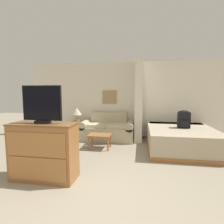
# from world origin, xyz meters

# --- Properties ---
(ground_plane) EXTENTS (20.00, 20.00, 0.00)m
(ground_plane) POSITION_xyz_m (0.00, 0.00, 0.00)
(ground_plane) COLOR gray
(wall_back) EXTENTS (6.66, 0.16, 2.60)m
(wall_back) POSITION_xyz_m (-0.00, 3.94, 1.29)
(wall_back) COLOR silver
(wall_back) RESTS_ON ground_plane
(wall_partition_pillar) EXTENTS (0.24, 0.71, 2.60)m
(wall_partition_pillar) POSITION_xyz_m (0.55, 3.52, 1.30)
(wall_partition_pillar) COLOR silver
(wall_partition_pillar) RESTS_ON ground_plane
(couch) EXTENTS (1.76, 0.84, 0.88)m
(couch) POSITION_xyz_m (-0.46, 3.45, 0.33)
(couch) COLOR #B7AD8E
(couch) RESTS_ON ground_plane
(coffee_table) EXTENTS (0.62, 0.46, 0.40)m
(coffee_table) POSITION_xyz_m (-0.50, 2.49, 0.34)
(coffee_table) COLOR #996033
(coffee_table) RESTS_ON ground_plane
(side_table) EXTENTS (0.44, 0.44, 0.57)m
(side_table) POSITION_xyz_m (-1.53, 3.48, 0.47)
(side_table) COLOR #996033
(side_table) RESTS_ON ground_plane
(table_lamp) EXTENTS (0.32, 0.32, 0.48)m
(table_lamp) POSITION_xyz_m (-1.53, 3.48, 0.90)
(table_lamp) COLOR tan
(table_lamp) RESTS_ON side_table
(tv_dresser) EXTENTS (1.17, 0.49, 1.02)m
(tv_dresser) POSITION_xyz_m (-1.07, 0.63, 0.51)
(tv_dresser) COLOR #996033
(tv_dresser) RESTS_ON ground_plane
(tv) EXTENTS (0.71, 0.16, 0.66)m
(tv) POSITION_xyz_m (-1.07, 0.63, 1.34)
(tv) COLOR black
(tv) RESTS_ON tv_dresser
(bed) EXTENTS (1.78, 2.10, 0.59)m
(bed) POSITION_xyz_m (1.72, 2.79, 0.30)
(bed) COLOR #996033
(bed) RESTS_ON ground_plane
(backpack) EXTENTS (0.31, 0.24, 0.49)m
(backpack) POSITION_xyz_m (1.79, 2.83, 0.84)
(backpack) COLOR black
(backpack) RESTS_ON bed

